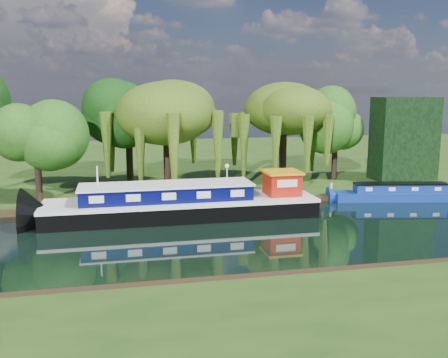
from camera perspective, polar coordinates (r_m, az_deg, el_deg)
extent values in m
plane|color=black|center=(32.23, 3.55, -6.24)|extent=(120.00, 120.00, 0.00)
cube|color=#1F3E10|center=(64.92, -4.60, 2.20)|extent=(120.00, 52.00, 0.45)
cube|color=black|center=(36.18, -4.83, -3.65)|extent=(19.41, 4.37, 1.29)
cube|color=silver|center=(36.01, -4.84, -2.49)|extent=(19.51, 4.46, 0.24)
cube|color=#050740|center=(35.76, -6.57, -1.56)|extent=(12.03, 3.14, 1.02)
cube|color=silver|center=(35.65, -6.59, -0.65)|extent=(12.25, 3.36, 0.13)
cube|color=#9F190B|center=(37.53, 6.62, -0.55)|extent=(2.38, 2.38, 1.62)
cube|color=orange|center=(37.38, 6.65, 0.80)|extent=(2.65, 2.65, 0.17)
cylinder|color=silver|center=(35.47, -14.24, -0.61)|extent=(0.11, 0.11, 2.59)
cube|color=navy|center=(44.24, 19.45, -1.92)|extent=(11.05, 3.77, 0.82)
cube|color=navy|center=(44.10, 19.51, -0.97)|extent=(7.75, 2.73, 0.68)
cube|color=black|center=(44.03, 19.54, -0.48)|extent=(7.86, 2.84, 0.09)
cube|color=silver|center=(42.49, 16.25, -1.15)|extent=(0.54, 0.14, 0.29)
cube|color=silver|center=(43.11, 18.66, -1.12)|extent=(0.54, 0.14, 0.29)
cube|color=silver|center=(43.81, 21.00, -1.09)|extent=(0.54, 0.14, 0.29)
cube|color=silver|center=(44.58, 23.26, -1.05)|extent=(0.54, 0.14, 0.29)
imported|color=#9F190B|center=(36.79, -9.69, -4.31)|extent=(3.26, 2.70, 0.58)
imported|color=silver|center=(45.17, 21.92, -2.23)|extent=(2.45, 2.27, 1.07)
cylinder|color=black|center=(44.28, -6.48, 2.34)|extent=(0.70, 0.70, 5.40)
ellipsoid|color=#2D4E10|center=(43.93, -6.58, 7.39)|extent=(7.54, 7.54, 4.87)
cylinder|color=black|center=(47.45, 6.72, 2.68)|extent=(0.72, 0.72, 5.13)
ellipsoid|color=#2D4E10|center=(47.13, 6.82, 7.15)|extent=(7.00, 7.00, 4.52)
cylinder|color=black|center=(41.16, -20.53, 1.46)|extent=(0.50, 0.50, 5.79)
ellipsoid|color=#204E13|center=(40.90, -20.73, 4.75)|extent=(4.74, 4.74, 4.74)
cylinder|color=black|center=(46.45, -10.78, 3.42)|extent=(0.63, 0.63, 6.75)
ellipsoid|color=black|center=(46.22, -10.89, 6.83)|extent=(5.40, 5.40, 5.40)
cylinder|color=black|center=(50.00, 12.56, 3.35)|extent=(0.58, 0.58, 5.95)
ellipsoid|color=#204E13|center=(49.78, 12.66, 6.13)|extent=(4.76, 4.76, 4.76)
cube|color=black|center=(51.87, 19.89, 4.37)|extent=(6.00, 3.00, 8.00)
cylinder|color=silver|center=(41.92, 0.34, -0.24)|extent=(0.10, 0.10, 2.20)
sphere|color=white|center=(41.71, 0.35, 1.49)|extent=(0.36, 0.36, 0.36)
cylinder|color=silver|center=(39.04, -14.20, -2.22)|extent=(0.16, 0.16, 1.00)
cylinder|color=silver|center=(39.26, -5.42, -1.88)|extent=(0.16, 0.16, 1.00)
cylinder|color=silver|center=(40.65, 4.43, -1.45)|extent=(0.16, 0.16, 1.00)
cylinder|color=silver|center=(42.74, 12.16, -1.09)|extent=(0.16, 0.16, 1.00)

